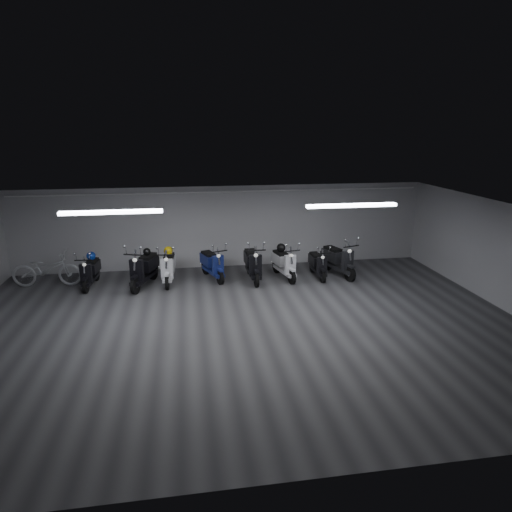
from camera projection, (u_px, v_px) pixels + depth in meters
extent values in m
cube|color=#39393B|center=(243.00, 327.00, 10.84)|extent=(14.00, 10.00, 0.01)
cube|color=gray|center=(241.00, 214.00, 10.05)|extent=(14.00, 10.00, 0.01)
cube|color=#ACACAF|center=(224.00, 227.00, 15.19)|extent=(14.00, 0.01, 2.80)
cube|color=#ACACAF|center=(291.00, 393.00, 5.70)|extent=(14.00, 0.01, 2.80)
cube|color=#ACACAF|center=(510.00, 259.00, 11.50)|extent=(0.01, 10.00, 2.80)
cube|color=white|center=(111.00, 212.00, 10.57)|extent=(2.40, 0.18, 0.08)
cube|color=white|center=(352.00, 205.00, 11.47)|extent=(2.40, 0.18, 0.08)
cylinder|color=white|center=(223.00, 192.00, 14.77)|extent=(13.60, 0.05, 0.05)
imported|color=silver|center=(46.00, 266.00, 13.45)|extent=(2.06, 0.83, 1.31)
sphere|color=navy|center=(91.00, 256.00, 13.54)|extent=(0.27, 0.27, 0.27)
sphere|color=gold|center=(168.00, 251.00, 13.86)|extent=(0.29, 0.29, 0.29)
sphere|color=black|center=(147.00, 252.00, 13.57)|extent=(0.23, 0.23, 0.23)
sphere|color=black|center=(281.00, 248.00, 14.27)|extent=(0.29, 0.29, 0.29)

